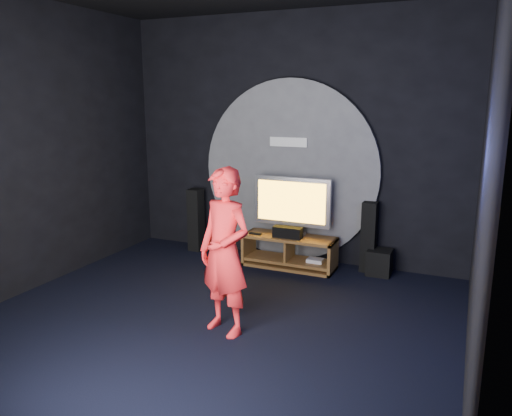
{
  "coord_description": "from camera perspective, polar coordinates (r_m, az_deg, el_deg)",
  "views": [
    {
      "loc": [
        2.4,
        -4.25,
        2.35
      ],
      "look_at": [
        0.09,
        1.05,
        1.05
      ],
      "focal_mm": 35.0,
      "sensor_mm": 36.0,
      "label": 1
    }
  ],
  "objects": [
    {
      "name": "floor",
      "position": [
        5.42,
        -5.43,
        -13.09
      ],
      "size": [
        5.0,
        5.0,
        0.0
      ],
      "primitive_type": "plane",
      "color": "black",
      "rests_on": "ground"
    },
    {
      "name": "back_wall",
      "position": [
        7.2,
        4.04,
        7.84
      ],
      "size": [
        5.0,
        0.04,
        3.5
      ],
      "primitive_type": "cube",
      "color": "black",
      "rests_on": "ground"
    },
    {
      "name": "left_wall",
      "position": [
        6.52,
        -25.49,
        6.15
      ],
      "size": [
        0.04,
        5.0,
        3.5
      ],
      "primitive_type": "cube",
      "color": "black",
      "rests_on": "ground"
    },
    {
      "name": "right_wall",
      "position": [
        4.3,
        24.68,
        3.47
      ],
      "size": [
        0.04,
        5.0,
        3.5
      ],
      "primitive_type": "cube",
      "color": "black",
      "rests_on": "ground"
    },
    {
      "name": "wall_disc_panel",
      "position": [
        7.19,
        3.83,
        4.25
      ],
      "size": [
        2.6,
        0.11,
        2.6
      ],
      "color": "#515156",
      "rests_on": "ground"
    },
    {
      "name": "media_console",
      "position": [
        7.03,
        3.89,
        -5.22
      ],
      "size": [
        1.29,
        0.45,
        0.45
      ],
      "color": "olive",
      "rests_on": "ground"
    },
    {
      "name": "tv",
      "position": [
        6.91,
        4.11,
        0.49
      ],
      "size": [
        1.1,
        0.22,
        0.82
      ],
      "color": "silver",
      "rests_on": "media_console"
    },
    {
      "name": "center_speaker",
      "position": [
        6.86,
        3.64,
        -2.79
      ],
      "size": [
        0.4,
        0.15,
        0.15
      ],
      "primitive_type": "cube",
      "color": "black",
      "rests_on": "media_console"
    },
    {
      "name": "remote",
      "position": [
        7.01,
        -0.08,
        -2.97
      ],
      "size": [
        0.18,
        0.05,
        0.02
      ],
      "primitive_type": "cube",
      "color": "black",
      "rests_on": "media_console"
    },
    {
      "name": "tower_speaker_left",
      "position": [
        7.77,
        -6.88,
        -1.34
      ],
      "size": [
        0.19,
        0.21,
        0.97
      ],
      "primitive_type": "cube",
      "color": "black",
      "rests_on": "ground"
    },
    {
      "name": "tower_speaker_right",
      "position": [
        6.96,
        12.77,
        -3.23
      ],
      "size": [
        0.19,
        0.21,
        0.97
      ],
      "primitive_type": "cube",
      "color": "black",
      "rests_on": "ground"
    },
    {
      "name": "subwoofer",
      "position": [
        6.94,
        13.92,
        -6.03
      ],
      "size": [
        0.31,
        0.31,
        0.34
      ],
      "primitive_type": "cube",
      "color": "black",
      "rests_on": "ground"
    },
    {
      "name": "player",
      "position": [
        4.96,
        -3.59,
        -5.04
      ],
      "size": [
        0.71,
        0.57,
        1.69
      ],
      "primitive_type": "imported",
      "rotation": [
        0.0,
        0.0,
        -0.3
      ],
      "color": "red",
      "rests_on": "ground"
    }
  ]
}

